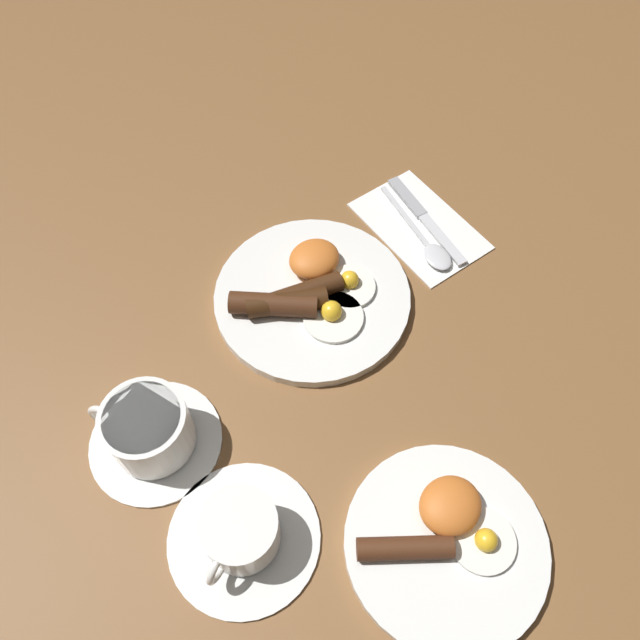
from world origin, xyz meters
name	(u,v)px	position (x,y,z in m)	size (l,w,h in m)	color
ground_plane	(312,300)	(0.00, 0.00, 0.00)	(3.00, 3.00, 0.00)	brown
breakfast_plate_near	(310,294)	(0.00, 0.00, 0.01)	(0.26, 0.26, 0.05)	white
breakfast_plate_far	(446,539)	(0.07, 0.34, 0.01)	(0.22, 0.22, 0.05)	white
teacup_near	(149,431)	(0.27, 0.06, 0.03)	(0.16, 0.16, 0.08)	white
teacup_far	(241,533)	(0.24, 0.21, 0.03)	(0.17, 0.17, 0.07)	white
napkin	(419,225)	(-0.20, -0.02, 0.00)	(0.12, 0.19, 0.01)	white
knife	(422,215)	(-0.22, -0.03, 0.01)	(0.04, 0.19, 0.01)	silver
spoon	(430,248)	(-0.18, 0.03, 0.01)	(0.05, 0.18, 0.01)	silver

